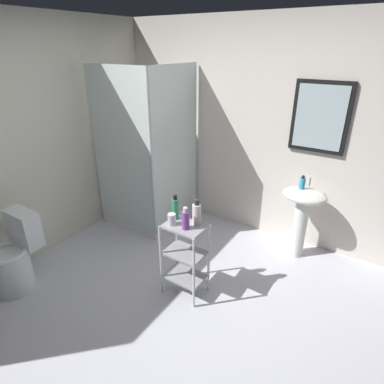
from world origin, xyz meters
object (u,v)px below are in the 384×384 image
(pedestal_sink, at_px, (302,209))
(toilet, at_px, (14,259))
(conditioner_bottle_purple, at_px, (185,220))
(storage_cart, at_px, (185,254))
(body_wash_bottle_green, at_px, (175,208))
(shower_stall, at_px, (150,190))
(hand_soap_bottle, at_px, (302,183))
(rinse_cup, at_px, (172,219))
(lotion_bottle_white, at_px, (197,214))

(pedestal_sink, height_order, toilet, pedestal_sink)
(pedestal_sink, distance_m, conditioner_bottle_purple, 1.42)
(storage_cart, height_order, body_wash_bottle_green, body_wash_bottle_green)
(storage_cart, xyz_separation_m, body_wash_bottle_green, (-0.14, 0.06, 0.41))
(shower_stall, distance_m, conditioner_bottle_purple, 1.54)
(hand_soap_bottle, xyz_separation_m, rinse_cup, (-0.78, -1.24, -0.08))
(hand_soap_bottle, distance_m, body_wash_bottle_green, 1.40)
(shower_stall, distance_m, pedestal_sink, 1.89)
(storage_cart, bearing_deg, toilet, -150.32)
(storage_cart, height_order, rinse_cup, rinse_cup)
(hand_soap_bottle, xyz_separation_m, conditioner_bottle_purple, (-0.64, -1.23, -0.04))
(toilet, distance_m, lotion_bottle_white, 1.83)
(storage_cart, bearing_deg, shower_stall, 142.10)
(pedestal_sink, height_order, rinse_cup, rinse_cup)
(pedestal_sink, relative_size, rinse_cup, 7.71)
(lotion_bottle_white, bearing_deg, storage_cart, -130.69)
(shower_stall, xyz_separation_m, toilet, (-0.29, -1.70, -0.15))
(shower_stall, xyz_separation_m, lotion_bottle_white, (1.21, -0.80, 0.38))
(hand_soap_bottle, xyz_separation_m, body_wash_bottle_green, (-0.82, -1.13, -0.03))
(pedestal_sink, xyz_separation_m, storage_cart, (-0.73, -1.18, -0.14))
(toilet, bearing_deg, pedestal_sink, 42.83)
(pedestal_sink, distance_m, rinse_cup, 1.50)
(toilet, relative_size, body_wash_bottle_green, 3.23)
(pedestal_sink, bearing_deg, rinse_cup, -124.05)
(body_wash_bottle_green, bearing_deg, conditioner_bottle_purple, -28.89)
(pedestal_sink, relative_size, hand_soap_bottle, 5.62)
(lotion_bottle_white, bearing_deg, conditioner_bottle_purple, -107.17)
(toilet, xyz_separation_m, hand_soap_bottle, (2.11, 2.01, 0.56))
(body_wash_bottle_green, xyz_separation_m, conditioner_bottle_purple, (0.17, -0.10, -0.01))
(rinse_cup, bearing_deg, lotion_bottle_white, 36.17)
(shower_stall, relative_size, toilet, 2.63)
(body_wash_bottle_green, distance_m, conditioner_bottle_purple, 0.20)
(shower_stall, relative_size, rinse_cup, 19.04)
(shower_stall, relative_size, conditioner_bottle_purple, 9.82)
(storage_cart, bearing_deg, body_wash_bottle_green, 156.52)
(lotion_bottle_white, bearing_deg, shower_stall, 146.48)
(toilet, height_order, rinse_cup, rinse_cup)
(body_wash_bottle_green, relative_size, rinse_cup, 2.24)
(conditioner_bottle_purple, bearing_deg, lotion_bottle_white, 72.83)
(shower_stall, xyz_separation_m, body_wash_bottle_green, (1.00, -0.83, 0.38))
(storage_cart, relative_size, lotion_bottle_white, 3.11)
(hand_soap_bottle, relative_size, body_wash_bottle_green, 0.61)
(storage_cart, xyz_separation_m, hand_soap_bottle, (0.68, 1.19, 0.44))
(toilet, relative_size, storage_cart, 1.03)
(storage_cart, xyz_separation_m, lotion_bottle_white, (0.07, 0.08, 0.41))
(body_wash_bottle_green, bearing_deg, toilet, -145.87)
(pedestal_sink, bearing_deg, body_wash_bottle_green, -127.59)
(pedestal_sink, height_order, storage_cart, pedestal_sink)
(body_wash_bottle_green, xyz_separation_m, rinse_cup, (0.03, -0.11, -0.05))
(storage_cart, bearing_deg, hand_soap_bottle, 60.28)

